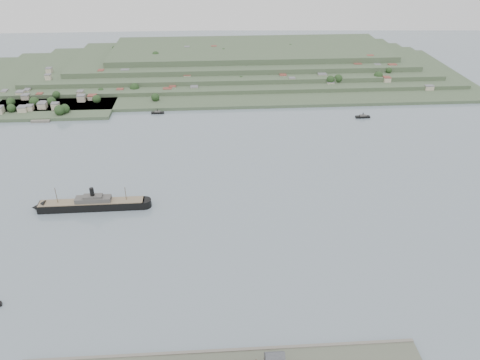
{
  "coord_description": "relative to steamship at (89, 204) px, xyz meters",
  "views": [
    {
      "loc": [
        -2.1,
        -330.21,
        215.49
      ],
      "look_at": [
        21.98,
        30.0,
        10.26
      ],
      "focal_mm": 35.0,
      "sensor_mm": 36.0,
      "label": 1
    }
  ],
  "objects": [
    {
      "name": "ferry_west",
      "position": [
        38.51,
        214.36,
        -2.97
      ],
      "size": [
        15.78,
        4.63,
        5.89
      ],
      "color": "black",
      "rests_on": "ground"
    },
    {
      "name": "ground",
      "position": [
        106.47,
        -7.61,
        -4.39
      ],
      "size": [
        1400.0,
        1400.0,
        0.0
      ],
      "primitive_type": "plane",
      "color": "slate",
      "rests_on": "ground"
    },
    {
      "name": "ferry_east",
      "position": [
        289.14,
        183.74,
        -2.81
      ],
      "size": [
        17.56,
        5.09,
        6.56
      ],
      "color": "black",
      "rests_on": "ground"
    },
    {
      "name": "far_peninsula",
      "position": [
        134.38,
        385.48,
        7.49
      ],
      "size": [
        760.0,
        309.0,
        30.0
      ],
      "color": "#384C33",
      "rests_on": "ground"
    },
    {
      "name": "steamship",
      "position": [
        0.0,
        0.0,
        0.0
      ],
      "size": [
        98.95,
        12.61,
        23.75
      ],
      "color": "black",
      "rests_on": "ground"
    }
  ]
}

